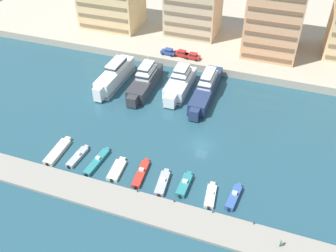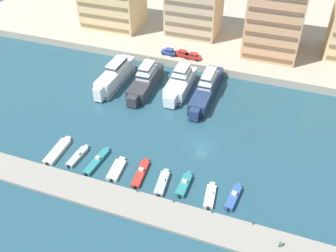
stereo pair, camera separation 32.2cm
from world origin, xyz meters
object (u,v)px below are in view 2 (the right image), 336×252
motorboat_blue_far_right (233,197)px  motorboat_cream_far_left (58,151)px  car_blue_far_left (169,52)px  yacht_navy_center_left (206,89)px  car_red_mid_left (193,56)px  motorboat_grey_center_right (162,183)px  motorboat_teal_mid_left (97,161)px  car_red_left (182,53)px  motorboat_grey_left (78,156)px  yacht_white_mid_left (180,83)px  yacht_white_far_left (115,76)px  motorboat_teal_mid_right (184,185)px  yacht_charcoal_left (145,80)px  motorboat_cream_center_left (117,169)px  motorboat_red_center (141,173)px  motorboat_white_right (210,196)px  pedestrian_near_edge (280,243)px

motorboat_blue_far_right → motorboat_cream_far_left: bearing=179.9°
motorboat_cream_far_left → car_blue_far_left: size_ratio=2.07×
yacht_navy_center_left → motorboat_cream_far_left: yacht_navy_center_left is taller
yacht_navy_center_left → car_red_mid_left: 14.97m
motorboat_cream_far_left → car_red_mid_left: 46.28m
motorboat_cream_far_left → motorboat_grey_center_right: (23.30, -1.00, 0.03)m
motorboat_teal_mid_left → motorboat_blue_far_right: motorboat_blue_far_right is taller
yacht_navy_center_left → car_red_left: 17.23m
motorboat_grey_left → motorboat_blue_far_right: motorboat_blue_far_right is taller
motorboat_cream_far_left → motorboat_blue_far_right: size_ratio=1.31×
yacht_white_mid_left → motorboat_blue_far_right: (20.18, -30.46, -1.68)m
yacht_white_far_left → motorboat_grey_left: size_ratio=2.67×
motorboat_cream_far_left → motorboat_teal_mid_left: bearing=0.0°
motorboat_teal_mid_right → car_red_mid_left: 45.03m
yacht_white_mid_left → yacht_white_far_left: bearing=-171.2°
yacht_charcoal_left → yacht_white_mid_left: yacht_white_mid_left is taller
motorboat_cream_center_left → motorboat_grey_center_right: motorboat_grey_center_right is taller
motorboat_teal_mid_left → car_red_mid_left: bearing=80.9°
motorboat_cream_center_left → car_red_mid_left: size_ratio=1.59×
motorboat_grey_left → motorboat_teal_mid_right: 22.67m
yacht_white_far_left → car_red_mid_left: 22.53m
motorboat_teal_mid_left → car_red_mid_left: car_red_mid_left is taller
yacht_charcoal_left → motorboat_grey_center_right: bearing=-62.3°
yacht_navy_center_left → motorboat_blue_far_right: (13.34, -30.39, -1.57)m
motorboat_grey_left → motorboat_grey_center_right: bearing=-3.0°
motorboat_cream_center_left → motorboat_teal_mid_left: bearing=171.9°
motorboat_cream_far_left → motorboat_teal_mid_right: size_ratio=1.35×
motorboat_red_center → car_red_mid_left: bearing=93.4°
yacht_white_far_left → motorboat_teal_mid_left: (9.39, -27.82, -2.00)m
yacht_white_mid_left → motorboat_red_center: size_ratio=2.08×
yacht_navy_center_left → car_red_left: (-10.72, 13.45, 1.01)m
motorboat_cream_center_left → yacht_white_mid_left: bearing=85.0°
motorboat_cream_center_left → motorboat_grey_left: bearing=175.9°
motorboat_cream_far_left → motorboat_white_right: size_ratio=1.38×
yacht_white_mid_left → pedestrian_near_edge: size_ratio=9.74×
motorboat_white_right → pedestrian_near_edge: (12.99, -6.56, 1.16)m
motorboat_cream_center_left → motorboat_white_right: bearing=-0.9°
yacht_white_far_left → yacht_white_mid_left: bearing=8.8°
motorboat_cream_center_left → yacht_charcoal_left: bearing=101.6°
car_red_left → yacht_white_far_left: bearing=-129.0°
motorboat_cream_center_left → motorboat_red_center: size_ratio=0.84×
motorboat_red_center → motorboat_teal_mid_right: motorboat_teal_mid_right is taller
yacht_charcoal_left → pedestrian_near_edge: bearing=-43.8°
yacht_white_far_left → car_red_mid_left: (16.31, 15.53, 0.71)m
motorboat_cream_far_left → pedestrian_near_edge: 46.17m
motorboat_red_center → motorboat_grey_left: bearing=179.8°
yacht_white_mid_left → motorboat_red_center: bearing=-86.0°
car_blue_far_left → motorboat_grey_center_right: bearing=-71.9°
yacht_white_far_left → motorboat_teal_mid_left: yacht_white_far_left is taller
motorboat_red_center → motorboat_white_right: 14.04m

